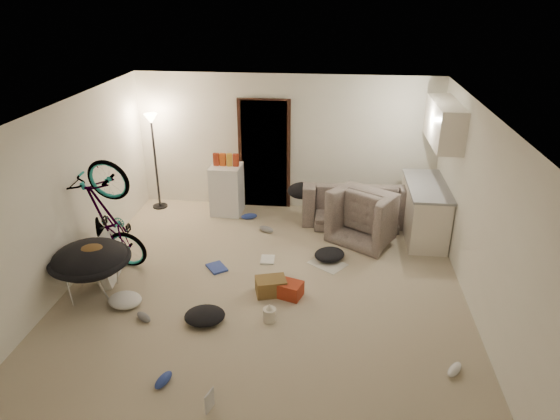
# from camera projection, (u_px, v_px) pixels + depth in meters

# --- Properties ---
(floor) EXTENTS (5.50, 6.00, 0.02)m
(floor) POSITION_uv_depth(u_px,v_px,m) (264.00, 291.00, 6.97)
(floor) COLOR #B9AA8E
(floor) RESTS_ON ground
(ceiling) EXTENTS (5.50, 6.00, 0.02)m
(ceiling) POSITION_uv_depth(u_px,v_px,m) (262.00, 113.00, 5.93)
(ceiling) COLOR white
(ceiling) RESTS_ON wall_back
(wall_back) EXTENTS (5.50, 0.02, 2.50)m
(wall_back) POSITION_uv_depth(u_px,v_px,m) (286.00, 143.00, 9.18)
(wall_back) COLOR white
(wall_back) RESTS_ON floor
(wall_front) EXTENTS (5.50, 0.02, 2.50)m
(wall_front) POSITION_uv_depth(u_px,v_px,m) (206.00, 373.00, 3.73)
(wall_front) COLOR white
(wall_front) RESTS_ON floor
(wall_left) EXTENTS (0.02, 6.00, 2.50)m
(wall_left) POSITION_uv_depth(u_px,v_px,m) (61.00, 200.00, 6.73)
(wall_left) COLOR white
(wall_left) RESTS_ON floor
(wall_right) EXTENTS (0.02, 6.00, 2.50)m
(wall_right) POSITION_uv_depth(u_px,v_px,m) (484.00, 219.00, 6.17)
(wall_right) COLOR white
(wall_right) RESTS_ON floor
(doorway) EXTENTS (0.85, 0.10, 2.04)m
(doorway) POSITION_uv_depth(u_px,v_px,m) (265.00, 155.00, 9.28)
(doorway) COLOR black
(doorway) RESTS_ON floor
(door_trim) EXTENTS (0.97, 0.04, 2.10)m
(door_trim) POSITION_uv_depth(u_px,v_px,m) (264.00, 155.00, 9.25)
(door_trim) COLOR #331A11
(door_trim) RESTS_ON floor
(floor_lamp) EXTENTS (0.28, 0.28, 1.81)m
(floor_lamp) POSITION_uv_depth(u_px,v_px,m) (153.00, 141.00, 9.07)
(floor_lamp) COLOR black
(floor_lamp) RESTS_ON floor
(kitchen_counter) EXTENTS (0.60, 1.50, 0.88)m
(kitchen_counter) POSITION_uv_depth(u_px,v_px,m) (424.00, 211.00, 8.35)
(kitchen_counter) COLOR white
(kitchen_counter) RESTS_ON floor
(counter_top) EXTENTS (0.64, 1.54, 0.04)m
(counter_top) POSITION_uv_depth(u_px,v_px,m) (427.00, 186.00, 8.16)
(counter_top) COLOR gray
(counter_top) RESTS_ON kitchen_counter
(kitchen_uppers) EXTENTS (0.38, 1.40, 0.65)m
(kitchen_uppers) POSITION_uv_depth(u_px,v_px,m) (444.00, 123.00, 7.72)
(kitchen_uppers) COLOR white
(kitchen_uppers) RESTS_ON wall_right
(sofa) EXTENTS (1.91, 0.81, 0.55)m
(sofa) POSITION_uv_depth(u_px,v_px,m) (355.00, 206.00, 8.94)
(sofa) COLOR #323932
(sofa) RESTS_ON floor
(armchair) EXTENTS (1.35, 1.31, 0.67)m
(armchair) POSITION_uv_depth(u_px,v_px,m) (371.00, 218.00, 8.36)
(armchair) COLOR #323932
(armchair) RESTS_ON floor
(bicycle) EXTENTS (1.90, 1.01, 1.05)m
(bicycle) POSITION_uv_depth(u_px,v_px,m) (112.00, 241.00, 7.32)
(bicycle) COLOR black
(bicycle) RESTS_ON floor
(book_asset) EXTENTS (0.27, 0.23, 0.02)m
(book_asset) POSITION_uv_depth(u_px,v_px,m) (206.00, 415.00, 4.94)
(book_asset) COLOR maroon
(book_asset) RESTS_ON floor
(mini_fridge) EXTENTS (0.56, 0.56, 0.92)m
(mini_fridge) POSITION_uv_depth(u_px,v_px,m) (227.00, 189.00, 9.19)
(mini_fridge) COLOR white
(mini_fridge) RESTS_ON floor
(snack_box_0) EXTENTS (0.11, 0.08, 0.30)m
(snack_box_0) POSITION_uv_depth(u_px,v_px,m) (216.00, 161.00, 8.99)
(snack_box_0) COLOR maroon
(snack_box_0) RESTS_ON mini_fridge
(snack_box_1) EXTENTS (0.11, 0.08, 0.30)m
(snack_box_1) POSITION_uv_depth(u_px,v_px,m) (223.00, 162.00, 8.98)
(snack_box_1) COLOR #DC591B
(snack_box_1) RESTS_ON mini_fridge
(snack_box_2) EXTENTS (0.12, 0.10, 0.30)m
(snack_box_2) POSITION_uv_depth(u_px,v_px,m) (229.00, 162.00, 8.96)
(snack_box_2) COLOR gold
(snack_box_2) RESTS_ON mini_fridge
(snack_box_3) EXTENTS (0.10, 0.07, 0.30)m
(snack_box_3) POSITION_uv_depth(u_px,v_px,m) (236.00, 162.00, 8.95)
(snack_box_3) COLOR maroon
(snack_box_3) RESTS_ON mini_fridge
(saucer_chair) EXTENTS (1.08, 1.08, 0.77)m
(saucer_chair) POSITION_uv_depth(u_px,v_px,m) (91.00, 266.00, 6.70)
(saucer_chair) COLOR silver
(saucer_chair) RESTS_ON floor
(hoodie) EXTENTS (0.60, 0.56, 0.22)m
(hoodie) POSITION_uv_depth(u_px,v_px,m) (91.00, 253.00, 6.58)
(hoodie) COLOR brown
(hoodie) RESTS_ON saucer_chair
(sofa_drape) EXTENTS (0.64, 0.56, 0.28)m
(sofa_drape) POSITION_uv_depth(u_px,v_px,m) (303.00, 191.00, 8.93)
(sofa_drape) COLOR black
(sofa_drape) RESTS_ON sofa
(tv_box) EXTENTS (0.37, 0.97, 0.63)m
(tv_box) POSITION_uv_depth(u_px,v_px,m) (110.00, 255.00, 7.27)
(tv_box) COLOR silver
(tv_box) RESTS_ON floor
(drink_case_a) EXTENTS (0.47, 0.40, 0.23)m
(drink_case_a) POSITION_uv_depth(u_px,v_px,m) (271.00, 286.00, 6.86)
(drink_case_a) COLOR brown
(drink_case_a) RESTS_ON floor
(drink_case_b) EXTENTS (0.43, 0.37, 0.21)m
(drink_case_b) POSITION_uv_depth(u_px,v_px,m) (288.00, 289.00, 6.81)
(drink_case_b) COLOR maroon
(drink_case_b) RESTS_ON floor
(juicer) EXTENTS (0.17, 0.17, 0.25)m
(juicer) POSITION_uv_depth(u_px,v_px,m) (270.00, 314.00, 6.31)
(juicer) COLOR silver
(juicer) RESTS_ON floor
(newspaper) EXTENTS (0.65, 0.63, 0.01)m
(newspaper) POSITION_uv_depth(u_px,v_px,m) (328.00, 264.00, 7.64)
(newspaper) COLOR beige
(newspaper) RESTS_ON floor
(book_blue) EXTENTS (0.38, 0.40, 0.03)m
(book_blue) POSITION_uv_depth(u_px,v_px,m) (217.00, 268.00, 7.51)
(book_blue) COLOR #293E96
(book_blue) RESTS_ON floor
(book_white) EXTENTS (0.22, 0.29, 0.03)m
(book_white) POSITION_uv_depth(u_px,v_px,m) (268.00, 260.00, 7.73)
(book_white) COLOR silver
(book_white) RESTS_ON floor
(shoe_0) EXTENTS (0.32, 0.21, 0.11)m
(shoe_0) POSITION_uv_depth(u_px,v_px,m) (249.00, 216.00, 9.08)
(shoe_0) COLOR #293E96
(shoe_0) RESTS_ON floor
(shoe_1) EXTENTS (0.30, 0.23, 0.10)m
(shoe_1) POSITION_uv_depth(u_px,v_px,m) (266.00, 229.00, 8.61)
(shoe_1) COLOR slate
(shoe_1) RESTS_ON floor
(shoe_2) EXTENTS (0.19, 0.29, 0.10)m
(shoe_2) POSITION_uv_depth(u_px,v_px,m) (163.00, 380.00, 5.32)
(shoe_2) COLOR #293E96
(shoe_2) RESTS_ON floor
(shoe_3) EXTENTS (0.27, 0.24, 0.10)m
(shoe_3) POSITION_uv_depth(u_px,v_px,m) (144.00, 317.00, 6.33)
(shoe_3) COLOR slate
(shoe_3) RESTS_ON floor
(shoe_4) EXTENTS (0.25, 0.29, 0.10)m
(shoe_4) POSITION_uv_depth(u_px,v_px,m) (455.00, 369.00, 5.46)
(shoe_4) COLOR white
(shoe_4) RESTS_ON floor
(clothes_lump_a) EXTENTS (0.60, 0.54, 0.17)m
(clothes_lump_a) POSITION_uv_depth(u_px,v_px,m) (205.00, 316.00, 6.30)
(clothes_lump_a) COLOR black
(clothes_lump_a) RESTS_ON floor
(clothes_lump_b) EXTENTS (0.65, 0.64, 0.15)m
(clothes_lump_b) POSITION_uv_depth(u_px,v_px,m) (329.00, 255.00, 7.75)
(clothes_lump_b) COLOR black
(clothes_lump_b) RESTS_ON floor
(clothes_lump_c) EXTENTS (0.56, 0.52, 0.14)m
(clothes_lump_c) POSITION_uv_depth(u_px,v_px,m) (125.00, 300.00, 6.64)
(clothes_lump_c) COLOR silver
(clothes_lump_c) RESTS_ON floor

